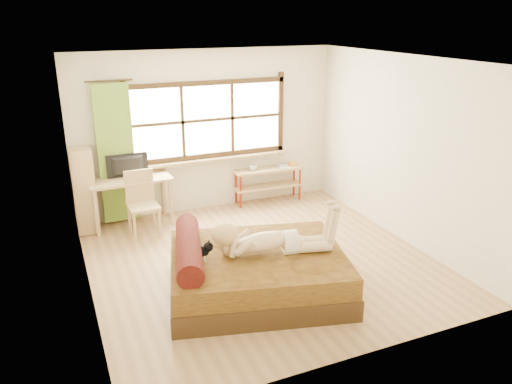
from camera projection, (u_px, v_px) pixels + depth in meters
name	position (u px, v px, depth m)	size (l,w,h in m)	color
floor	(261.00, 261.00, 6.90)	(4.50, 4.50, 0.00)	#9E754C
ceiling	(262.00, 60.00, 5.99)	(4.50, 4.50, 0.00)	white
wall_back	(208.00, 132.00, 8.39)	(4.50, 4.50, 0.00)	silver
wall_front	(361.00, 234.00, 4.50)	(4.50, 4.50, 0.00)	silver
wall_left	(79.00, 190.00, 5.62)	(4.50, 4.50, 0.00)	silver
wall_right	(402.00, 150.00, 7.28)	(4.50, 4.50, 0.00)	silver
window	(208.00, 123.00, 8.31)	(2.80, 0.16, 1.46)	#FFEDBF
curtain	(116.00, 154.00, 7.79)	(0.55, 0.10, 2.20)	olive
bed	(253.00, 271.00, 6.04)	(2.44, 2.14, 0.80)	black
woman	(271.00, 228.00, 5.88)	(1.47, 0.42, 0.63)	#CFAE85
kitten	(197.00, 251.00, 5.75)	(0.31, 0.13, 0.25)	black
desk	(130.00, 185.00, 7.84)	(1.28, 0.61, 0.79)	tan
monitor	(128.00, 166.00, 7.79)	(0.64, 0.08, 0.37)	black
chair	(142.00, 199.00, 7.61)	(0.45, 0.45, 0.99)	tan
pipe_shelf	(269.00, 177.00, 8.93)	(1.26, 0.36, 0.71)	tan
cup	(253.00, 168.00, 8.74)	(0.13, 0.13, 0.10)	gray
book	(279.00, 167.00, 8.94)	(0.18, 0.24, 0.02)	gray
bookshelf	(84.00, 189.00, 7.70)	(0.35, 0.59, 1.33)	tan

